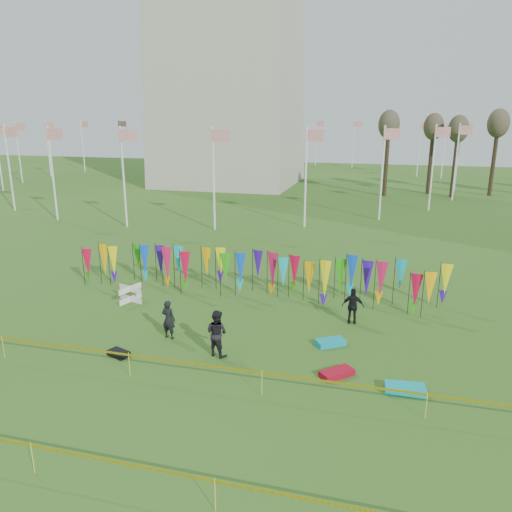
% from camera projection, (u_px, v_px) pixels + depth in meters
% --- Properties ---
extents(ground, '(160.00, 160.00, 0.00)m').
position_uv_depth(ground, '(197.00, 360.00, 18.67)').
color(ground, '#315518').
rests_on(ground, ground).
extents(flagpole_ring, '(57.40, 56.16, 8.00)m').
position_uv_depth(flagpole_ring, '(231.00, 153.00, 65.64)').
color(flagpole_ring, silver).
rests_on(flagpole_ring, ground).
extents(banner_row, '(18.64, 0.64, 2.22)m').
position_uv_depth(banner_row, '(255.00, 271.00, 24.91)').
color(banner_row, black).
rests_on(banner_row, ground).
extents(caution_tape_near, '(26.00, 0.02, 0.90)m').
position_uv_depth(caution_tape_near, '(172.00, 362.00, 16.93)').
color(caution_tape_near, '#E2CF04').
rests_on(caution_tape_near, ground).
extents(caution_tape_far, '(26.00, 0.02, 0.90)m').
position_uv_depth(caution_tape_far, '(86.00, 458.00, 12.21)').
color(caution_tape_far, '#E2CF04').
rests_on(caution_tape_far, ground).
extents(box_kite, '(0.76, 0.76, 0.84)m').
position_uv_depth(box_kite, '(131.00, 294.00, 24.35)').
color(box_kite, red).
rests_on(box_kite, ground).
extents(person_left, '(0.66, 0.52, 1.64)m').
position_uv_depth(person_left, '(168.00, 319.00, 20.32)').
color(person_left, black).
rests_on(person_left, ground).
extents(person_mid, '(1.01, 0.80, 1.82)m').
position_uv_depth(person_mid, '(217.00, 333.00, 18.85)').
color(person_mid, black).
rests_on(person_mid, ground).
extents(person_right, '(0.99, 0.60, 1.63)m').
position_uv_depth(person_right, '(353.00, 306.00, 21.74)').
color(person_right, black).
rests_on(person_right, ground).
extents(kite_bag_turquoise, '(1.28, 1.12, 0.23)m').
position_uv_depth(kite_bag_turquoise, '(330.00, 342.00, 19.87)').
color(kite_bag_turquoise, '#0C9DBA').
rests_on(kite_bag_turquoise, ground).
extents(kite_bag_red, '(1.27, 1.23, 0.22)m').
position_uv_depth(kite_bag_red, '(337.00, 373.00, 17.53)').
color(kite_bag_red, '#A90B20').
rests_on(kite_bag_red, ground).
extents(kite_bag_black, '(0.95, 0.75, 0.19)m').
position_uv_depth(kite_bag_black, '(119.00, 353.00, 19.00)').
color(kite_bag_black, black).
rests_on(kite_bag_black, ground).
extents(kite_bag_teal, '(1.36, 0.75, 0.25)m').
position_uv_depth(kite_bag_teal, '(405.00, 389.00, 16.50)').
color(kite_bag_teal, '#0CAFB4').
rests_on(kite_bag_teal, ground).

